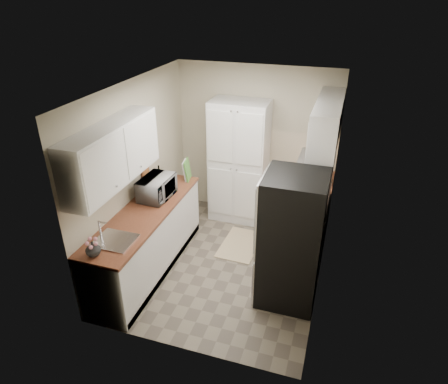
# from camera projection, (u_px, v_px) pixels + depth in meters

# --- Properties ---
(ground) EXTENTS (3.20, 3.20, 0.00)m
(ground) POSITION_uv_depth(u_px,v_px,m) (226.00, 262.00, 5.74)
(ground) COLOR #665B4C
(ground) RESTS_ON ground
(room_shell) EXTENTS (2.64, 3.24, 2.52)m
(room_shell) POSITION_uv_depth(u_px,v_px,m) (225.00, 158.00, 4.98)
(room_shell) COLOR beige
(room_shell) RESTS_ON ground
(pantry_cabinet) EXTENTS (0.90, 0.55, 2.00)m
(pantry_cabinet) POSITION_uv_depth(u_px,v_px,m) (239.00, 162.00, 6.44)
(pantry_cabinet) COLOR silver
(pantry_cabinet) RESTS_ON ground
(base_cabinet_left) EXTENTS (0.60, 2.30, 0.88)m
(base_cabinet_left) POSITION_uv_depth(u_px,v_px,m) (148.00, 241.00, 5.44)
(base_cabinet_left) COLOR silver
(base_cabinet_left) RESTS_ON ground
(countertop_left) EXTENTS (0.63, 2.33, 0.04)m
(countertop_left) POSITION_uv_depth(u_px,v_px,m) (144.00, 212.00, 5.23)
(countertop_left) COLOR brown
(countertop_left) RESTS_ON base_cabinet_left
(base_cabinet_right) EXTENTS (0.60, 0.80, 0.88)m
(base_cabinet_right) POSITION_uv_depth(u_px,v_px,m) (309.00, 207.00, 6.27)
(base_cabinet_right) COLOR silver
(base_cabinet_right) RESTS_ON ground
(countertop_right) EXTENTS (0.63, 0.83, 0.04)m
(countertop_right) POSITION_uv_depth(u_px,v_px,m) (312.00, 181.00, 6.06)
(countertop_right) COLOR brown
(countertop_right) RESTS_ON base_cabinet_right
(electric_range) EXTENTS (0.71, 0.78, 1.13)m
(electric_range) POSITION_uv_depth(u_px,v_px,m) (301.00, 232.00, 5.58)
(electric_range) COLOR #B7B7BC
(electric_range) RESTS_ON ground
(refrigerator) EXTENTS (0.70, 0.72, 1.70)m
(refrigerator) POSITION_uv_depth(u_px,v_px,m) (291.00, 240.00, 4.74)
(refrigerator) COLOR #B7B7BC
(refrigerator) RESTS_ON ground
(microwave) EXTENTS (0.39, 0.55, 0.30)m
(microwave) POSITION_uv_depth(u_px,v_px,m) (157.00, 188.00, 5.48)
(microwave) COLOR #A6A5AA
(microwave) RESTS_ON countertop_left
(wine_bottle) EXTENTS (0.07, 0.07, 0.28)m
(wine_bottle) POSITION_uv_depth(u_px,v_px,m) (159.00, 176.00, 5.84)
(wine_bottle) COLOR black
(wine_bottle) RESTS_ON countertop_left
(flower_vase) EXTENTS (0.19, 0.19, 0.17)m
(flower_vase) POSITION_uv_depth(u_px,v_px,m) (93.00, 249.00, 4.33)
(flower_vase) COLOR silver
(flower_vase) RESTS_ON countertop_left
(cutting_board) EXTENTS (0.07, 0.25, 0.31)m
(cutting_board) POSITION_uv_depth(u_px,v_px,m) (188.00, 170.00, 5.99)
(cutting_board) COLOR #4F973B
(cutting_board) RESTS_ON countertop_left
(toaster_oven) EXTENTS (0.37, 0.42, 0.21)m
(toaster_oven) POSITION_uv_depth(u_px,v_px,m) (319.00, 175.00, 5.94)
(toaster_oven) COLOR #B0B1B5
(toaster_oven) RESTS_ON countertop_right
(fruit_basket) EXTENTS (0.29, 0.29, 0.12)m
(fruit_basket) POSITION_uv_depth(u_px,v_px,m) (321.00, 166.00, 5.84)
(fruit_basket) COLOR #EE9F06
(fruit_basket) RESTS_ON toaster_oven
(kitchen_mat) EXTENTS (0.58, 0.89, 0.01)m
(kitchen_mat) POSITION_uv_depth(u_px,v_px,m) (240.00, 244.00, 6.12)
(kitchen_mat) COLOR tan
(kitchen_mat) RESTS_ON ground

